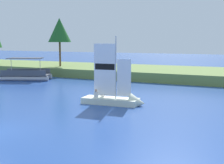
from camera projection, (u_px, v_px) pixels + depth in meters
shore_bank at (150, 72)px, 41.22m from camera, size 80.00×11.61×1.14m
shoreline_tree_midleft at (59, 30)px, 43.73m from camera, size 3.25×3.25×6.81m
sailboat at (120, 100)px, 23.33m from camera, size 4.95×1.86×5.59m
pontoon_boat at (26, 74)px, 37.83m from camera, size 6.40×4.63×2.70m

